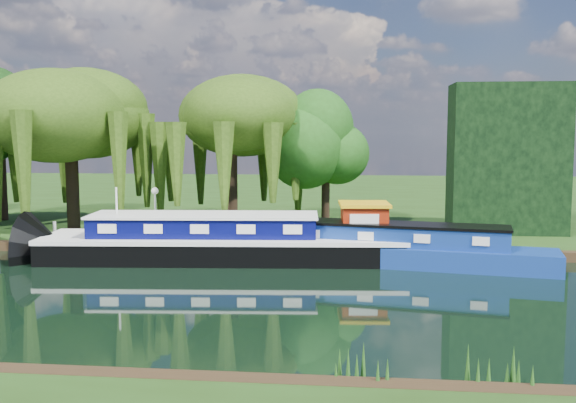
# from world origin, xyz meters

# --- Properties ---
(ground) EXTENTS (120.00, 120.00, 0.00)m
(ground) POSITION_xyz_m (0.00, 0.00, 0.00)
(ground) COLOR black
(far_bank) EXTENTS (120.00, 52.00, 0.45)m
(far_bank) POSITION_xyz_m (0.00, 34.00, 0.23)
(far_bank) COLOR #1B320D
(far_bank) RESTS_ON ground
(dutch_barge) EXTENTS (16.79, 5.04, 3.49)m
(dutch_barge) POSITION_xyz_m (5.04, 6.87, 0.87)
(dutch_barge) COLOR black
(dutch_barge) RESTS_ON ground
(narrowboat) EXTENTS (13.90, 4.65, 2.00)m
(narrowboat) POSITION_xyz_m (12.67, 6.63, 0.71)
(narrowboat) COLOR navy
(narrowboat) RESTS_ON ground
(white_cruiser) EXTENTS (2.60, 2.40, 1.14)m
(white_cruiser) POSITION_xyz_m (13.46, 7.30, 0.00)
(white_cruiser) COLOR silver
(white_cruiser) RESTS_ON ground
(willow_left) EXTENTS (7.04, 7.04, 8.44)m
(willow_left) POSITION_xyz_m (-4.76, 12.26, 6.58)
(willow_left) COLOR black
(willow_left) RESTS_ON far_bank
(willow_right) EXTENTS (6.37, 6.37, 7.76)m
(willow_right) POSITION_xyz_m (4.00, 13.20, 6.11)
(willow_right) COLOR black
(willow_right) RESTS_ON far_bank
(tree_far_right) EXTENTS (4.09, 4.09, 6.69)m
(tree_far_right) POSITION_xyz_m (9.19, 14.45, 5.07)
(tree_far_right) COLOR black
(tree_far_right) RESTS_ON far_bank
(conifer_hedge) EXTENTS (6.00, 3.00, 8.00)m
(conifer_hedge) POSITION_xyz_m (19.00, 14.00, 4.45)
(conifer_hedge) COLOR black
(conifer_hedge) RESTS_ON far_bank
(lamppost) EXTENTS (0.36, 0.36, 2.56)m
(lamppost) POSITION_xyz_m (0.50, 10.50, 2.42)
(lamppost) COLOR silver
(lamppost) RESTS_ON far_bank
(mooring_posts) EXTENTS (19.16, 0.16, 1.00)m
(mooring_posts) POSITION_xyz_m (-0.50, 8.40, 0.95)
(mooring_posts) COLOR silver
(mooring_posts) RESTS_ON far_bank
(reeds_near) EXTENTS (33.70, 1.50, 1.10)m
(reeds_near) POSITION_xyz_m (6.87, -7.57, 0.55)
(reeds_near) COLOR #1D4512
(reeds_near) RESTS_ON ground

